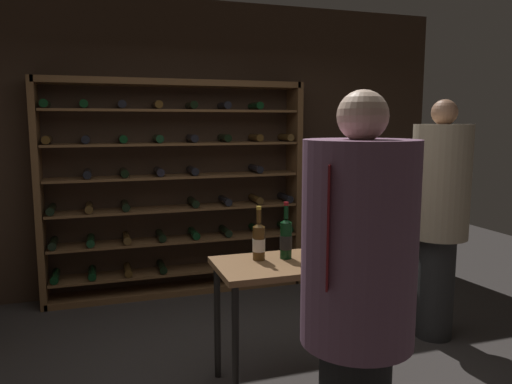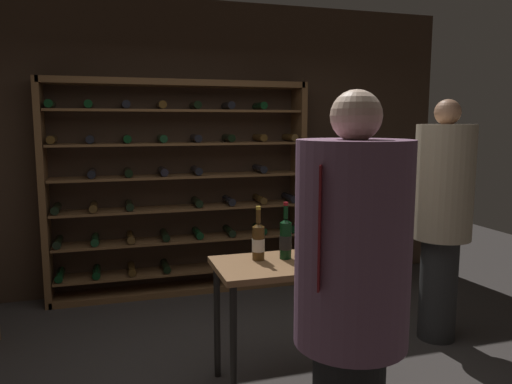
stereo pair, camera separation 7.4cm
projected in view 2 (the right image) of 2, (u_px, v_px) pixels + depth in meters
The scene contains 10 objects.
back_wall at pixel (188, 147), 5.11m from camera, with size 5.74×0.10×2.95m, color #3D2B1E.
wine_rack at pixel (180, 190), 4.93m from camera, with size 2.60×0.32×2.14m.
tasting_table at pixel (288, 279), 3.19m from camera, with size 0.94×0.55×0.84m.
person_guest_khaki at pixel (351, 292), 2.07m from camera, with size 0.48×0.48×1.86m.
person_bystander_dark_jacket at pixel (442, 210), 3.84m from camera, with size 0.45×0.45×1.91m.
display_cabinet at pixel (352, 216), 5.07m from camera, with size 0.44×0.36×1.54m, color #4C2D1E.
wine_bottle_green_slim at pixel (286, 238), 3.22m from camera, with size 0.08×0.08×0.38m.
wine_bottle_red_label at pixel (258, 241), 3.20m from camera, with size 0.08×0.08×0.36m.
wine_glass_stemmed_left at pixel (324, 238), 3.40m from camera, with size 0.08×0.08×0.14m.
wine_glass_stemmed_center at pixel (314, 240), 3.33m from camera, with size 0.08×0.08×0.14m.
Camera 2 is at (-0.80, -2.95, 1.73)m, focal length 34.45 mm.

